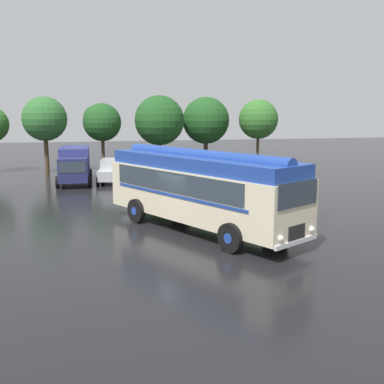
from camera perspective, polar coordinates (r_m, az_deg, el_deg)
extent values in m
plane|color=black|center=(19.51, -0.69, -4.83)|extent=(120.00, 120.00, 0.00)
cube|color=beige|center=(19.19, 0.98, -0.19)|extent=(6.99, 9.97, 2.10)
cube|color=#1E3D93|center=(19.00, 0.99, 3.76)|extent=(6.72, 9.70, 0.56)
cylinder|color=#1E3D93|center=(18.97, 0.99, 4.54)|extent=(5.08, 8.62, 0.60)
cube|color=#2D3842|center=(20.17, 3.07, 1.95)|extent=(3.87, 7.04, 0.84)
cube|color=#2D3842|center=(18.51, -2.54, 1.21)|extent=(3.87, 7.04, 0.84)
cube|color=#1E3D93|center=(20.18, 3.25, 0.40)|extent=(3.96, 7.21, 0.12)
cube|color=#1E3D93|center=(18.53, -2.33, -0.48)|extent=(3.96, 7.21, 0.12)
cube|color=#2D3842|center=(15.78, 13.32, -0.26)|extent=(1.95, 1.09, 0.88)
cube|color=black|center=(16.08, 13.13, -5.07)|extent=(0.82, 0.48, 0.56)
cube|color=silver|center=(16.16, 13.14, -6.21)|extent=(2.13, 1.23, 0.16)
sphere|color=white|center=(16.80, 14.95, -4.59)|extent=(0.22, 0.22, 0.22)
sphere|color=white|center=(15.38, 11.19, -5.81)|extent=(0.22, 0.22, 0.22)
cylinder|color=black|center=(18.28, 10.58, -4.26)|extent=(0.77, 1.10, 1.10)
cylinder|color=#1E3D93|center=(18.28, 10.58, -4.26)|extent=(0.47, 0.49, 0.39)
cylinder|color=black|center=(16.38, 4.91, -5.82)|extent=(0.77, 1.10, 1.10)
cylinder|color=#1E3D93|center=(16.38, 4.91, -5.82)|extent=(0.47, 0.49, 0.39)
cylinder|color=black|center=(22.38, -1.56, -1.43)|extent=(0.77, 1.10, 1.10)
cylinder|color=#1E3D93|center=(22.38, -1.56, -1.43)|extent=(0.47, 0.49, 0.39)
cylinder|color=black|center=(20.85, -7.07, -2.37)|extent=(0.77, 1.10, 1.10)
cylinder|color=#1E3D93|center=(20.85, -7.07, -2.37)|extent=(0.47, 0.49, 0.39)
cube|color=#B7BABF|center=(32.96, -10.10, 2.39)|extent=(2.25, 4.39, 0.70)
cube|color=#B7BABF|center=(33.03, -10.11, 3.58)|extent=(1.78, 2.37, 0.64)
cube|color=#2D3842|center=(32.96, -8.79, 3.60)|extent=(0.29, 1.92, 0.50)
cube|color=#2D3842|center=(33.10, -11.42, 3.55)|extent=(0.29, 1.92, 0.50)
cylinder|color=black|center=(31.65, -8.70, 1.47)|extent=(0.28, 0.66, 0.64)
cylinder|color=black|center=(31.82, -11.86, 1.42)|extent=(0.28, 0.66, 0.64)
cylinder|color=black|center=(34.22, -8.42, 2.13)|extent=(0.28, 0.66, 0.64)
cylinder|color=black|center=(34.38, -11.35, 2.08)|extent=(0.28, 0.66, 0.64)
cube|color=#4C5156|center=(33.65, -5.10, 2.67)|extent=(1.77, 4.23, 0.70)
cube|color=#4C5156|center=(33.71, -5.14, 3.83)|extent=(1.53, 2.21, 0.64)
cube|color=#2D3842|center=(33.81, -3.86, 3.86)|extent=(0.06, 1.93, 0.50)
cube|color=#2D3842|center=(33.64, -6.43, 3.79)|extent=(0.06, 1.93, 0.50)
cylinder|color=black|center=(32.53, -3.28, 1.81)|extent=(0.21, 0.64, 0.64)
cylinder|color=black|center=(32.32, -6.37, 1.71)|extent=(0.21, 0.64, 0.64)
cylinder|color=black|center=(35.08, -3.90, 2.41)|extent=(0.21, 0.64, 0.64)
cylinder|color=black|center=(34.89, -6.77, 2.32)|extent=(0.21, 0.64, 0.64)
cube|color=silver|center=(33.31, -0.72, 2.63)|extent=(2.31, 4.41, 0.70)
cube|color=silver|center=(33.36, -0.81, 3.80)|extent=(1.80, 2.38, 0.64)
cube|color=#2D3842|center=(33.63, 0.40, 3.85)|extent=(0.31, 1.91, 0.50)
cube|color=#2D3842|center=(33.11, -2.05, 3.75)|extent=(0.31, 1.91, 0.50)
cylinder|color=black|center=(32.48, 1.54, 1.81)|extent=(0.29, 0.66, 0.64)
cylinder|color=black|center=(31.85, -1.38, 1.64)|extent=(0.29, 0.66, 0.64)
cylinder|color=black|center=(34.87, -0.11, 2.39)|extent=(0.29, 0.66, 0.64)
cylinder|color=black|center=(34.28, -2.86, 2.24)|extent=(0.29, 0.66, 0.64)
cube|color=navy|center=(33.93, -14.63, 3.77)|extent=(2.06, 3.97, 2.10)
cube|color=navy|center=(31.08, -14.86, 2.73)|extent=(1.93, 1.77, 1.60)
cube|color=#2D3842|center=(30.17, -14.97, 3.04)|extent=(1.70, 0.05, 0.72)
cylinder|color=black|center=(31.21, -12.88, 1.36)|extent=(0.25, 0.80, 0.80)
cylinder|color=black|center=(31.32, -16.69, 1.21)|extent=(0.25, 0.80, 0.80)
cylinder|color=black|center=(34.74, -12.79, 2.24)|extent=(0.25, 0.80, 0.80)
cylinder|color=black|center=(34.84, -16.21, 2.11)|extent=(0.25, 0.80, 0.80)
cylinder|color=#4C3823|center=(39.10, -17.98, 4.56)|extent=(0.35, 0.35, 3.11)
sphere|color=#2D662D|center=(38.95, -18.21, 8.82)|extent=(3.61, 3.61, 3.61)
sphere|color=#2D662D|center=(38.72, -17.47, 9.20)|extent=(2.35, 2.35, 2.35)
cylinder|color=#4C3823|center=(39.10, -11.20, 4.75)|extent=(0.28, 0.28, 2.96)
sphere|color=#1E4C1E|center=(38.95, -11.34, 8.67)|extent=(3.19, 3.19, 3.19)
sphere|color=#1E4C1E|center=(39.03, -12.12, 9.20)|extent=(2.08, 2.08, 2.08)
cylinder|color=#4C3823|center=(39.34, -4.10, 4.76)|extent=(0.29, 0.29, 2.69)
sphere|color=#1E4C1E|center=(39.17, -4.16, 9.06)|extent=(4.27, 4.27, 4.27)
sphere|color=#1E4C1E|center=(39.05, -4.76, 8.76)|extent=(2.47, 2.47, 2.47)
cylinder|color=#4C3823|center=(41.53, 1.76, 5.04)|extent=(0.39, 0.39, 2.65)
sphere|color=#1E4C1E|center=(41.37, 1.78, 9.07)|extent=(4.25, 4.25, 4.25)
sphere|color=#1E4C1E|center=(41.81, 2.04, 9.04)|extent=(2.72, 2.72, 2.72)
cylinder|color=#4C3823|center=(41.35, 8.33, 5.19)|extent=(0.26, 0.26, 3.04)
sphere|color=#336B28|center=(41.21, 8.43, 9.13)|extent=(3.53, 3.53, 3.53)
sphere|color=#336B28|center=(41.55, 8.79, 8.79)|extent=(2.39, 2.39, 2.39)
cone|color=orange|center=(19.30, 12.16, -4.39)|extent=(0.36, 0.36, 0.55)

